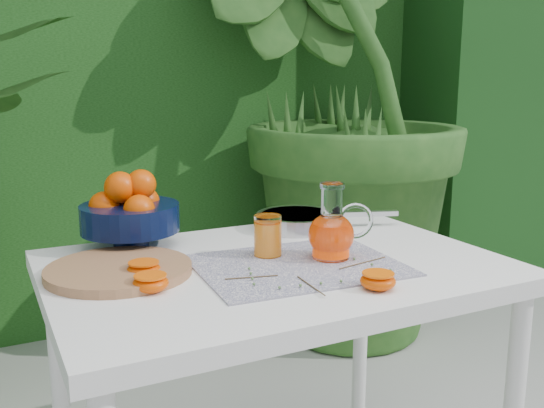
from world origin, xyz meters
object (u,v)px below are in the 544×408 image
white_table (276,296)px  fruit_bowl (129,211)px  juice_pitcher (332,233)px  saute_pan (299,220)px  cutting_board (119,270)px

white_table → fruit_bowl: 0.42m
fruit_bowl → juice_pitcher: 0.50m
saute_pan → fruit_bowl: bearing=176.7°
cutting_board → juice_pitcher: size_ratio=1.77×
cutting_board → juice_pitcher: (0.46, -0.11, 0.05)m
white_table → juice_pitcher: bearing=-18.0°
white_table → fruit_bowl: (-0.26, 0.28, 0.17)m
juice_pitcher → saute_pan: 0.31m
white_table → juice_pitcher: (0.12, -0.04, 0.15)m
cutting_board → white_table: bearing=-11.3°
juice_pitcher → fruit_bowl: bearing=140.1°
fruit_bowl → saute_pan: (0.46, -0.03, -0.06)m
juice_pitcher → saute_pan: juice_pitcher is taller
white_table → cutting_board: size_ratio=3.26×
white_table → saute_pan: 0.34m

